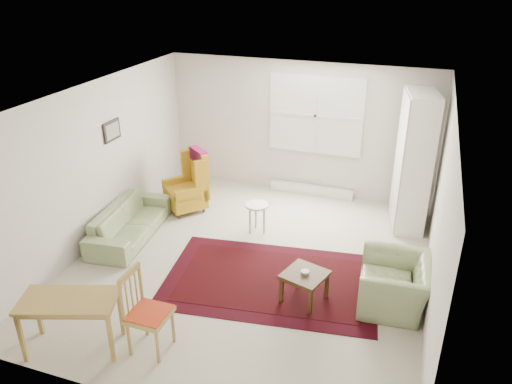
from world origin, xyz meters
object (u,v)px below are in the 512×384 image
(armchair, at_px, (395,280))
(cabinet, at_px, (414,162))
(wingback_chair, at_px, (185,182))
(desk_chair, at_px, (149,313))
(stool, at_px, (257,218))
(coffee_table, at_px, (304,287))
(sofa, at_px, (129,216))
(desk, at_px, (73,323))

(armchair, height_order, cabinet, cabinet)
(wingback_chair, height_order, desk_chair, wingback_chair)
(stool, distance_m, desk_chair, 3.02)
(armchair, relative_size, coffee_table, 1.92)
(armchair, bearing_deg, desk_chair, -60.18)
(sofa, relative_size, cabinet, 0.80)
(sofa, relative_size, coffee_table, 3.53)
(stool, bearing_deg, desk_chair, -94.66)
(desk, relative_size, desk_chair, 1.05)
(stool, distance_m, cabinet, 2.70)
(wingback_chair, relative_size, cabinet, 0.49)
(sofa, distance_m, desk_chair, 2.72)
(armchair, distance_m, stool, 2.63)
(desk, bearing_deg, stool, 71.42)
(coffee_table, relative_size, desk, 0.48)
(sofa, height_order, wingback_chair, wingback_chair)
(wingback_chair, xyz_separation_m, desk_chair, (1.21, -3.32, -0.05))
(sofa, bearing_deg, desk, -168.59)
(coffee_table, distance_m, stool, 1.94)
(coffee_table, height_order, cabinet, cabinet)
(armchair, relative_size, stool, 1.96)
(wingback_chair, xyz_separation_m, coffee_table, (2.65, -1.86, -0.35))
(armchair, xyz_separation_m, desk_chair, (-2.55, -1.74, 0.12))
(wingback_chair, height_order, stool, wingback_chair)
(armchair, bearing_deg, wingback_chair, -117.27)
(armchair, height_order, stool, armchair)
(coffee_table, bearing_deg, desk_chair, -134.54)
(wingback_chair, relative_size, desk_chair, 1.09)
(cabinet, distance_m, desk, 5.57)
(sofa, xyz_separation_m, desk, (0.78, -2.44, -0.03))
(sofa, distance_m, stool, 2.06)
(coffee_table, relative_size, stool, 1.02)
(sofa, xyz_separation_m, armchair, (4.18, -0.43, 0.02))
(wingback_chair, bearing_deg, sofa, -69.92)
(wingback_chair, xyz_separation_m, stool, (1.45, -0.32, -0.30))
(wingback_chair, xyz_separation_m, desk, (0.36, -3.58, -0.22))
(desk_chair, bearing_deg, sofa, 37.34)
(sofa, height_order, cabinet, cabinet)
(stool, bearing_deg, desk, -108.58)
(coffee_table, bearing_deg, desk, -142.96)
(wingback_chair, distance_m, stool, 1.52)
(cabinet, bearing_deg, wingback_chair, -178.97)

